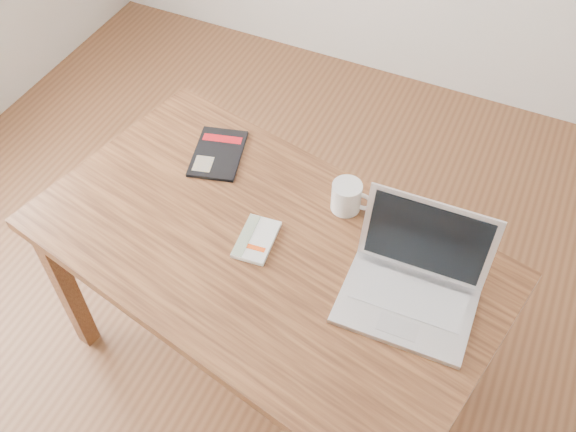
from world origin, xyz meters
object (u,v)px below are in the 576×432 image
at_px(desk, 265,263).
at_px(black_guidebook, 218,153).
at_px(laptop, 413,282).
at_px(coffee_mug, 347,196).
at_px(white_guidebook, 256,239).

xyz_separation_m(desk, black_guidebook, (-0.32, 0.28, 0.10)).
relative_size(desk, black_guidebook, 5.71).
distance_m(laptop, coffee_mug, 0.36).
xyz_separation_m(black_guidebook, laptop, (0.77, -0.26, 0.05)).
bearing_deg(coffee_mug, black_guidebook, 174.17).
xyz_separation_m(desk, laptop, (0.45, 0.03, 0.14)).
distance_m(desk, black_guidebook, 0.44).
height_order(white_guidebook, black_guidebook, white_guidebook).
relative_size(desk, coffee_mug, 11.49).
bearing_deg(laptop, desk, -178.96).
height_order(desk, laptop, laptop).
bearing_deg(coffee_mug, laptop, -39.40).
distance_m(black_guidebook, coffee_mug, 0.49).
height_order(white_guidebook, coffee_mug, coffee_mug).
bearing_deg(black_guidebook, desk, -57.09).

